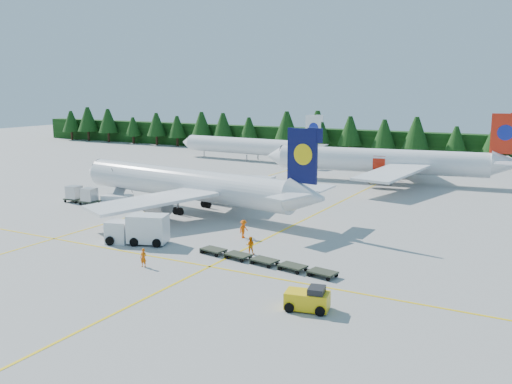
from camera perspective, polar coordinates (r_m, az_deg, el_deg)
The scene contains 16 objects.
ground at distance 60.36m, azimuth -6.28°, elevation -5.03°, with size 320.00×320.00×0.00m, color #9F9F9A.
taxi_stripe_a at distance 84.14m, azimuth -6.28°, elevation -0.58°, with size 0.25×120.00×0.01m, color yellow.
taxi_stripe_b at distance 74.66m, azimuth 6.40°, elevation -2.01°, with size 0.25×120.00×0.01m, color yellow.
taxi_stripe_cross at distance 55.77m, azimuth -9.84°, elevation -6.44°, with size 80.00×0.25×0.01m, color yellow.
treeline_hedge at distance 134.39m, azimuth 14.25°, elevation 4.61°, with size 220.00×4.00×6.00m, color black.
airliner_navy at distance 76.01m, azimuth -7.61°, elevation 0.86°, with size 39.67×32.45×11.57m.
airliner_red at distance 99.25m, azimuth 11.97°, elevation 3.05°, with size 40.97×33.48×11.96m.
airliner_far_left at distance 126.22m, azimuth -1.43°, elevation 4.68°, with size 35.68×5.29×10.37m.
airstairs at distance 82.68m, azimuth -13.63°, elevation -0.45°, with size 4.56×6.19×3.69m.
service_truck at distance 60.57m, azimuth -11.79°, elevation -3.65°, with size 6.78×4.29×3.08m.
baggage_tug at distance 42.50m, azimuth 5.26°, elevation -10.62°, with size 3.45×2.30×1.70m.
dolly_train at distance 52.62m, azimuth 0.87°, elevation -6.81°, with size 14.57×3.12×0.14m.
uld_pair at distance 83.24m, azimuth -17.04°, elevation -0.20°, with size 5.87×2.42×1.92m.
crew_a at distance 52.88m, azimuth -11.19°, elevation -6.47°, with size 0.62×0.41×1.71m, color #DD5404.
crew_b at distance 55.78m, azimuth -0.57°, elevation -5.35°, with size 0.85×0.66×1.74m, color orange.
crew_c at distance 61.50m, azimuth -1.25°, elevation -3.72°, with size 0.83×0.56×2.00m, color #F65705.
Camera 1 is at (33.63, -47.45, 16.14)m, focal length 40.00 mm.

